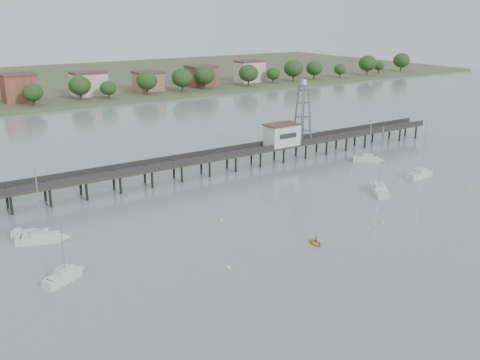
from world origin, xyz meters
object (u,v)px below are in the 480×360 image
object	(u,v)px
lattice_tower	(303,114)
sailboat_a	(69,274)
sailboat_d	(423,174)
pier	(192,161)
white_tender	(23,233)
yellow_dinghy	(316,244)
sailboat_e	(371,160)
sailboat_c	(377,188)
sailboat_b	(48,238)

from	to	relation	value
lattice_tower	sailboat_a	world-z (taller)	lattice_tower
sailboat_a	sailboat_d	world-z (taller)	sailboat_d
pier	white_tender	xyz separation A→B (m)	(-38.87, -13.23, -3.33)
lattice_tower	yellow_dinghy	world-z (taller)	lattice_tower
yellow_dinghy	white_tender	bearing A→B (deg)	151.03
sailboat_e	white_tender	distance (m)	81.60
pier	sailboat_d	distance (m)	51.95
sailboat_c	sailboat_d	bearing A→B (deg)	-50.37
sailboat_c	sailboat_b	bearing A→B (deg)	114.94
lattice_tower	sailboat_c	bearing A→B (deg)	-97.72
lattice_tower	yellow_dinghy	size ratio (longest dim) A/B	5.65
sailboat_e	sailboat_a	distance (m)	81.82
lattice_tower	white_tender	size ratio (longest dim) A/B	3.74
lattice_tower	sailboat_d	xyz separation A→B (m)	(12.19, -27.92, -10.46)
sailboat_c	sailboat_b	size ratio (longest dim) A/B	1.12
sailboat_e	yellow_dinghy	distance (m)	52.26
white_tender	sailboat_c	bearing A→B (deg)	2.02
pier	yellow_dinghy	size ratio (longest dim) A/B	54.70
sailboat_a	sailboat_c	bearing A→B (deg)	-24.51
pier	yellow_dinghy	bearing A→B (deg)	-90.89
pier	lattice_tower	world-z (taller)	lattice_tower
white_tender	lattice_tower	bearing A→B (deg)	26.19
sailboat_c	white_tender	size ratio (longest dim) A/B	3.48
pier	sailboat_c	xyz separation A→B (m)	(27.54, -29.20, -3.16)
sailboat_b	yellow_dinghy	bearing A→B (deg)	-15.51
pier	lattice_tower	bearing A→B (deg)	0.00
sailboat_e	sailboat_a	xyz separation A→B (m)	(-79.59, -18.99, 0.00)
pier	sailboat_c	bearing A→B (deg)	-46.67
sailboat_e	sailboat_b	distance (m)	78.79
sailboat_b	white_tender	xyz separation A→B (m)	(-2.95, 4.57, -0.18)
lattice_tower	white_tender	xyz separation A→B (m)	(-70.37, -13.23, -10.64)
pier	sailboat_d	size ratio (longest dim) A/B	11.44
sailboat_a	sailboat_c	size ratio (longest dim) A/B	0.76
sailboat_a	pier	bearing A→B (deg)	13.97
pier	sailboat_d	bearing A→B (deg)	-32.58
sailboat_e	sailboat_c	world-z (taller)	sailboat_c
sailboat_a	yellow_dinghy	distance (m)	37.59
sailboat_d	sailboat_a	bearing A→B (deg)	178.29
sailboat_d	sailboat_b	bearing A→B (deg)	168.04
sailboat_e	white_tender	xyz separation A→B (m)	(-81.60, -0.06, -0.19)
pier	sailboat_b	distance (m)	40.21
pier	sailboat_e	size ratio (longest dim) A/B	12.95
sailboat_d	yellow_dinghy	bearing A→B (deg)	-166.77
pier	sailboat_b	bearing A→B (deg)	-153.63
sailboat_e	yellow_dinghy	world-z (taller)	sailboat_e
sailboat_b	white_tender	size ratio (longest dim) A/B	3.11
sailboat_d	sailboat_c	distance (m)	16.20
white_tender	yellow_dinghy	size ratio (longest dim) A/B	1.51
sailboat_e	yellow_dinghy	xyz separation A→B (m)	(-43.39, -29.12, -0.65)
sailboat_a	yellow_dinghy	bearing A→B (deg)	-42.77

